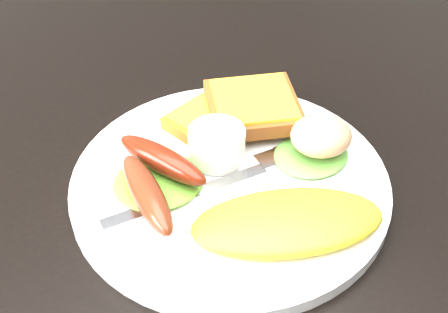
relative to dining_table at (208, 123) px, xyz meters
The scene contains 12 objects.
dining_table is the anchor object (origin of this frame).
plate 0.13m from the dining_table, 112.01° to the right, with size 0.29×0.29×0.01m, color white.
lettuce_left 0.14m from the dining_table, 139.78° to the right, with size 0.08×0.07×0.01m, color green.
lettuce_right 0.14m from the dining_table, 76.27° to the right, with size 0.07×0.06×0.01m, color #53872E.
omelette 0.20m from the dining_table, 101.95° to the right, with size 0.16×0.08×0.02m, color yellow.
sausage_a 0.18m from the dining_table, 138.60° to the right, with size 0.02×0.10×0.02m, color brown.
sausage_b 0.14m from the dining_table, 139.78° to the right, with size 0.02×0.10×0.02m, color #5E2307.
ramekin 0.11m from the dining_table, 115.98° to the right, with size 0.05×0.05×0.03m, color white.
toast_a 0.06m from the dining_table, 114.50° to the right, with size 0.07×0.07×0.01m, color brown.
toast_b 0.08m from the dining_table, 73.63° to the right, with size 0.09×0.09×0.01m, color brown.
potato_salad 0.15m from the dining_table, 72.81° to the right, with size 0.06×0.05×0.03m, color beige.
fork 0.15m from the dining_table, 128.43° to the right, with size 0.15×0.01×0.00m, color #ADAFB7.
Camera 1 is at (-0.27, -0.46, 1.15)m, focal length 50.00 mm.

